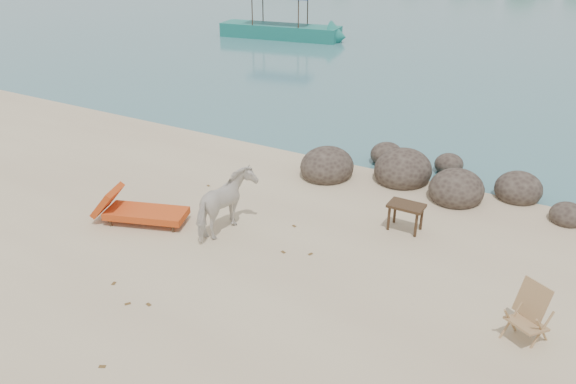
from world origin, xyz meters
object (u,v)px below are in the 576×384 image
(cow, at_px, (226,205))
(boat_near, at_px, (280,3))
(lounge_chair, at_px, (146,210))
(deck_chair, at_px, (528,318))
(boulders, at_px, (415,177))
(side_table, at_px, (405,219))

(cow, height_order, boat_near, boat_near)
(lounge_chair, bearing_deg, deck_chair, -18.71)
(cow, xyz_separation_m, lounge_chair, (-1.67, -0.51, -0.31))
(lounge_chair, relative_size, boat_near, 0.28)
(cow, relative_size, boat_near, 0.20)
(cow, height_order, deck_chair, cow)
(boulders, relative_size, lounge_chair, 3.07)
(boulders, distance_m, lounge_chair, 6.26)
(side_table, xyz_separation_m, boat_near, (-13.14, 17.15, 1.51))
(side_table, relative_size, boat_near, 0.10)
(boulders, xyz_separation_m, boat_near, (-12.59, 14.89, 1.58))
(deck_chair, height_order, boat_near, boat_near)
(lounge_chair, distance_m, boat_near, 21.31)
(cow, relative_size, side_table, 2.10)
(lounge_chair, xyz_separation_m, deck_chair, (7.42, 0.09, 0.10))
(boulders, height_order, side_table, boulders)
(deck_chair, distance_m, boat_near, 25.10)
(side_table, bearing_deg, boat_near, 127.89)
(boulders, distance_m, cow, 4.86)
(side_table, relative_size, deck_chair, 0.85)
(lounge_chair, height_order, deck_chair, deck_chair)
(boulders, bearing_deg, side_table, -76.35)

